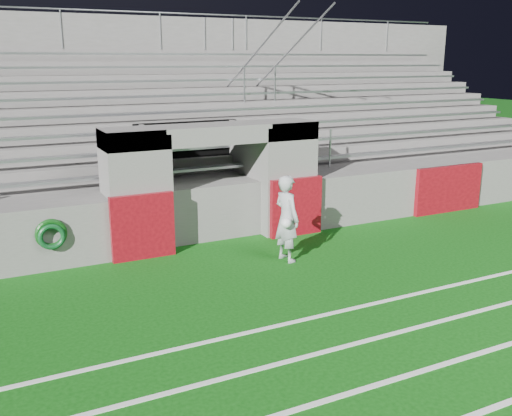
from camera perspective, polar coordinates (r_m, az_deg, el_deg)
ground at (r=10.09m, az=3.60°, el=-8.51°), size 90.00×90.00×0.00m
stadium_structure at (r=16.83m, az=-10.10°, el=5.96°), size 26.00×8.48×5.42m
goalkeeper_with_ball at (r=11.41m, az=3.10°, el=-1.05°), size 0.52×0.71×1.76m
hose_coil at (r=11.45m, az=-19.78°, el=-2.56°), size 0.60×0.15×0.60m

